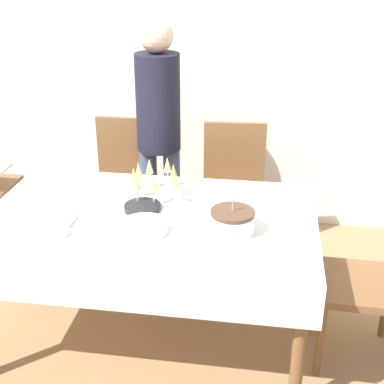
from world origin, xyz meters
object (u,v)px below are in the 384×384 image
(plate_stack_dessert, at_px, (142,207))
(person_standing, at_px, (159,121))
(dining_chair_far_left, at_px, (124,185))
(champagne_tray, at_px, (156,183))
(plate_stack_main, at_px, (144,227))
(dining_chair_right_end, at_px, (381,271))
(dining_chair_far_right, at_px, (233,191))
(birthday_cake, at_px, (232,221))

(plate_stack_dessert, height_order, person_standing, person_standing)
(dining_chair_far_left, xyz_separation_m, champagne_tray, (0.36, -0.62, 0.30))
(champagne_tray, bearing_deg, plate_stack_dessert, -104.16)
(champagne_tray, xyz_separation_m, plate_stack_main, (0.02, -0.37, -0.07))
(dining_chair_far_left, height_order, dining_chair_right_end, same)
(dining_chair_far_left, xyz_separation_m, dining_chair_far_right, (0.73, -0.00, 0.00))
(dining_chair_far_left, height_order, plate_stack_dessert, dining_chair_far_left)
(dining_chair_right_end, bearing_deg, champagne_tray, 169.39)
(birthday_cake, bearing_deg, person_standing, 119.29)
(birthday_cake, bearing_deg, dining_chair_far_left, 130.09)
(birthday_cake, relative_size, plate_stack_dessert, 1.10)
(dining_chair_far_left, xyz_separation_m, dining_chair_right_end, (1.52, -0.83, 0.00))
(dining_chair_right_end, relative_size, birthday_cake, 4.57)
(dining_chair_right_end, distance_m, person_standing, 1.62)
(champagne_tray, distance_m, plate_stack_dessert, 0.18)
(birthday_cake, xyz_separation_m, person_standing, (-0.56, 0.99, 0.16))
(dining_chair_right_end, height_order, plate_stack_main, dining_chair_right_end)
(plate_stack_main, bearing_deg, birthday_cake, 7.28)
(birthday_cake, distance_m, person_standing, 1.15)
(birthday_cake, bearing_deg, plate_stack_main, -172.72)
(dining_chair_right_end, distance_m, plate_stack_dessert, 1.22)
(dining_chair_far_right, height_order, plate_stack_main, dining_chair_far_right)
(dining_chair_far_right, distance_m, champagne_tray, 0.78)
(dining_chair_far_right, bearing_deg, dining_chair_right_end, -46.58)
(dining_chair_right_end, bearing_deg, plate_stack_dessert, 177.07)
(plate_stack_main, xyz_separation_m, person_standing, (-0.14, 1.04, 0.19))
(dining_chair_far_left, relative_size, person_standing, 0.60)
(dining_chair_right_end, height_order, birthday_cake, dining_chair_right_end)
(dining_chair_far_left, distance_m, dining_chair_far_right, 0.73)
(birthday_cake, relative_size, champagne_tray, 0.57)
(plate_stack_dessert, relative_size, person_standing, 0.12)
(dining_chair_far_left, bearing_deg, dining_chair_right_end, -28.78)
(champagne_tray, bearing_deg, dining_chair_right_end, -10.61)
(birthday_cake, height_order, person_standing, person_standing)
(dining_chair_far_right, distance_m, dining_chair_right_end, 1.15)
(plate_stack_dessert, distance_m, person_standing, 0.85)
(champagne_tray, height_order, plate_stack_main, champagne_tray)
(plate_stack_main, bearing_deg, champagne_tray, 93.20)
(dining_chair_far_left, distance_m, plate_stack_main, 1.09)
(dining_chair_far_right, bearing_deg, birthday_cake, -86.24)
(dining_chair_right_end, height_order, plate_stack_dessert, dining_chair_right_end)
(dining_chair_far_right, relative_size, plate_stack_dessert, 5.04)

